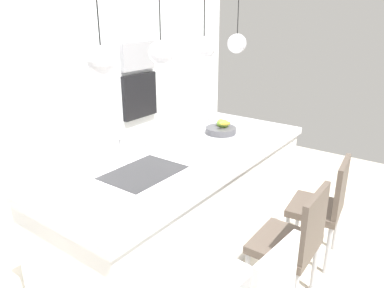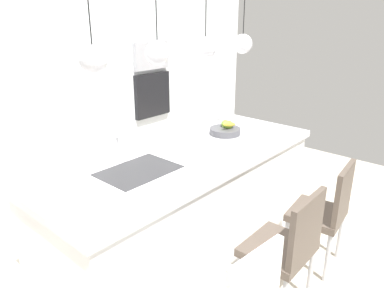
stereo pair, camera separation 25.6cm
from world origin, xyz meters
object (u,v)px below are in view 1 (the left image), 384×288
Objects in this scene: microwave at (137,56)px; chair_far at (324,204)px; oven at (139,96)px; fruit_bowl at (221,129)px; chair_middle at (294,240)px.

microwave reaches higher than chair_far.
oven is 2.65m from chair_far.
fruit_bowl is 0.31× the size of chair_far.
chair_middle is (-1.12, -2.56, -1.00)m from microwave.
oven reaches higher than chair_far.
oven reaches higher than chair_middle.
microwave is 0.58× the size of chair_far.
chair_middle is (-0.65, -1.02, -0.47)m from fruit_bowl.
fruit_bowl reaches higher than chair_middle.
chair_far is at bearing -89.61° from fruit_bowl.
chair_middle is at bearing -113.64° from oven.
chair_far is at bearing 0.15° from chair_middle.
microwave is 0.58× the size of chair_middle.
fruit_bowl is at bearing -107.18° from oven.
fruit_bowl reaches higher than chair_far.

